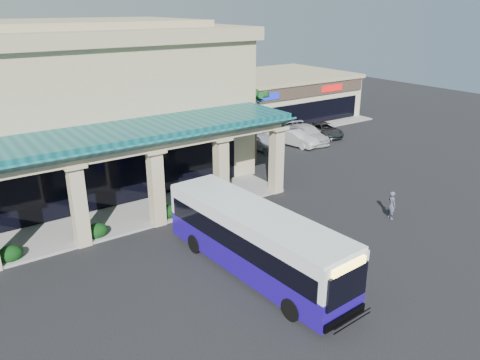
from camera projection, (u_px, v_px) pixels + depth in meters
ground at (250, 244)px, 25.65m from camera, size 110.00×110.00×0.00m
main_building at (16, 109)px, 31.64m from camera, size 30.80×14.80×11.35m
arcade at (59, 189)px, 25.57m from camera, size 30.00×6.20×5.70m
strip_mall at (254, 98)px, 52.85m from camera, size 22.50×12.50×4.90m
palm_0 at (255, 125)px, 37.48m from camera, size 2.40×2.40×6.60m
palm_1 at (244, 121)px, 40.46m from camera, size 2.40×2.40×5.80m
broadleaf_tree at (195, 119)px, 43.40m from camera, size 2.60×2.60×4.81m
transit_bus at (255, 242)px, 22.47m from camera, size 3.43×11.83×3.26m
pedestrian at (392, 205)px, 28.46m from camera, size 0.61×0.74×1.76m
car_silver at (262, 141)px, 42.18m from camera, size 2.24×4.62×1.52m
car_white at (296, 138)px, 43.29m from camera, size 2.44×4.61×1.44m
car_red at (308, 134)px, 44.56m from camera, size 3.02×5.60×1.54m
car_gray at (325, 130)px, 46.56m from camera, size 3.03×4.95×1.28m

